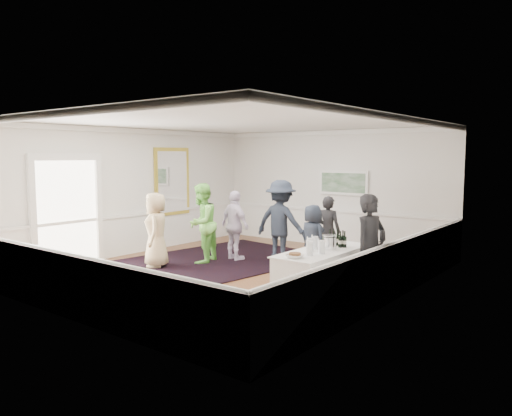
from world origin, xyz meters
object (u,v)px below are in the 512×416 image
Objects in this scene: guest_green at (202,223)px; guest_lilac at (235,226)px; guest_dark_b at (328,231)px; guest_tan at (156,230)px; guest_navy at (313,238)px; ice_bucket at (329,242)px; guest_dark_a at (281,222)px; nut_bowl at (295,255)px; serving_table at (323,274)px; bartender at (371,249)px.

guest_green is 0.82m from guest_lilac.
guest_dark_b is at bearing 105.10° from guest_green.
guest_green reaches higher than guest_tan.
guest_navy is (2.98, 1.82, -0.12)m from guest_tan.
guest_lilac is 3.65m from ice_bucket.
guest_dark_a is (1.95, 2.08, 0.13)m from guest_tan.
guest_dark_a reaches higher than guest_tan.
guest_tan is at bearing -42.80° from guest_green.
guest_tan is 4.28m from nut_bowl.
serving_table is at bearing 144.76° from guest_navy.
nut_bowl is (1.24, -2.57, 0.18)m from guest_navy.
bartender is at bearing 24.65° from serving_table.
ice_bucket is (1.32, -2.27, 0.19)m from guest_dark_b.
serving_table is at bearing 60.12° from guest_green.
guest_lilac is at bearing 143.89° from nut_bowl.
bartender is 6.47× the size of nut_bowl.
serving_table is 0.97m from nut_bowl.
serving_table is 2.76m from guest_dark_b.
guest_green is 1.28× the size of guest_navy.
bartender is (0.73, 0.34, 0.49)m from serving_table.
guest_tan reaches higher than nut_bowl.
serving_table is 2.15m from guest_navy.
guest_tan reaches higher than guest_navy.
guest_dark_b is (-1.28, 2.42, 0.36)m from serving_table.
guest_dark_a is at bearing 128.64° from nut_bowl.
serving_table is 1.15× the size of guest_green.
guest_lilac is (-3.33, 1.56, 0.40)m from serving_table.
serving_table is 1.28× the size of guest_tan.
guest_navy is at bearing 83.85° from guest_dark_b.
guest_tan is 4.29m from ice_bucket.
guest_navy is at bearing 160.87° from guest_dark_a.
guest_dark_a is 2.95m from ice_bucket.
guest_green is (0.47, 0.98, 0.09)m from guest_tan.
guest_green is 1.11× the size of guest_lilac.
nut_bowl is at bearing 48.44° from guest_green.
serving_table is at bearing 46.94° from guest_tan.
bartender is 1.11× the size of guest_lilac.
ice_bucket is at bearing 86.51° from nut_bowl.
nut_bowl is (2.26, -2.83, -0.06)m from guest_dark_a.
guest_green reaches higher than bartender.
guest_dark_b is (2.48, 1.55, -0.13)m from guest_green.
guest_dark_a is at bearing -144.54° from guest_lilac.
guest_green is 2.65m from guest_navy.
guest_dark_b reaches higher than nut_bowl.
bartender is 0.72m from ice_bucket.
ice_bucket reaches higher than serving_table.
ice_bucket is at bearing 148.12° from guest_navy.
guest_dark_b is (2.96, 2.53, -0.04)m from guest_tan.
guest_lilac reaches higher than ice_bucket.
guest_dark_a is at bearing 92.34° from guest_tan.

